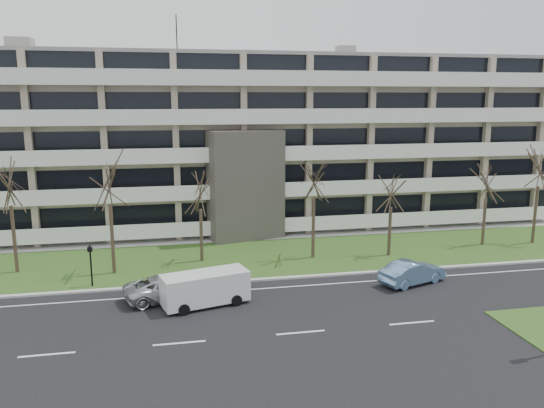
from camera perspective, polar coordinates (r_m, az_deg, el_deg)
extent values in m
plane|color=black|center=(27.37, 3.09, -13.65)|extent=(160.00, 160.00, 0.00)
cube|color=#36551C|center=(39.27, -1.61, -5.72)|extent=(90.00, 10.00, 0.06)
cube|color=#B2B2AD|center=(34.59, -0.21, -8.06)|extent=(90.00, 0.35, 0.12)
cube|color=#B2B2AD|center=(44.49, -2.80, -3.66)|extent=(90.00, 2.00, 0.08)
cube|color=white|center=(33.22, 0.30, -9.00)|extent=(90.00, 0.12, 0.01)
cube|color=tan|center=(50.07, -4.07, 6.68)|extent=(60.00, 12.00, 15.00)
cube|color=gray|center=(50.03, -4.20, 15.45)|extent=(60.50, 12.50, 0.30)
cube|color=#4C4742|center=(43.55, -2.85, 2.02)|extent=(6.39, 3.69, 9.00)
cube|color=black|center=(43.83, -2.78, -1.25)|extent=(4.92, 1.19, 3.50)
cube|color=gray|center=(51.08, -25.45, 15.18)|extent=(2.00, 2.00, 1.20)
cylinder|color=black|center=(49.83, -10.22, 17.46)|extent=(0.10, 0.10, 3.50)
cube|color=black|center=(44.95, -3.01, -0.80)|extent=(58.00, 0.10, 1.80)
cube|color=white|center=(44.63, -2.86, -2.87)|extent=(58.00, 1.40, 0.22)
cube|color=white|center=(43.86, -2.74, -2.31)|extent=(58.00, 0.08, 1.00)
cube|color=black|center=(44.41, -3.05, 2.98)|extent=(58.00, 0.10, 1.80)
cube|color=white|center=(43.99, -2.90, 0.92)|extent=(58.00, 1.40, 0.22)
cube|color=white|center=(43.25, -2.78, 1.55)|extent=(58.00, 0.08, 1.00)
cube|color=black|center=(44.07, -3.09, 6.84)|extent=(58.00, 0.10, 1.80)
cube|color=white|center=(43.55, -2.94, 4.81)|extent=(58.00, 1.40, 0.22)
cube|color=white|center=(42.84, -2.82, 5.51)|extent=(58.00, 0.08, 1.00)
cube|color=black|center=(43.94, -3.13, 10.75)|extent=(58.00, 0.10, 1.80)
cube|color=white|center=(43.31, -2.98, 8.75)|extent=(58.00, 1.40, 0.22)
cube|color=white|center=(42.64, -2.86, 9.52)|extent=(58.00, 0.08, 1.00)
cube|color=black|center=(44.01, -3.17, 14.65)|extent=(58.00, 0.10, 1.80)
cube|color=white|center=(43.28, -3.02, 12.72)|extent=(58.00, 1.40, 0.22)
cube|color=white|center=(42.65, -2.90, 13.55)|extent=(58.00, 0.08, 1.00)
imported|color=#B9BCC1|center=(31.89, -11.13, -8.79)|extent=(5.46, 3.61, 1.39)
imported|color=#74A1CA|center=(34.88, 14.88, -7.11)|extent=(4.76, 2.99, 1.48)
cube|color=silver|center=(30.54, -7.20, -8.90)|extent=(5.16, 2.98, 1.71)
cube|color=black|center=(30.38, -7.22, -8.02)|extent=(4.78, 2.76, 0.63)
cube|color=silver|center=(31.35, -3.18, -8.54)|extent=(0.74, 1.73, 1.08)
cylinder|color=black|center=(29.58, -9.45, -11.15)|extent=(0.67, 0.38, 0.63)
cylinder|color=black|center=(31.19, -10.41, -9.97)|extent=(0.67, 0.38, 0.63)
cylinder|color=black|center=(30.50, -3.84, -10.30)|extent=(0.67, 0.38, 0.63)
cylinder|color=black|center=(32.07, -5.08, -9.22)|extent=(0.67, 0.38, 0.63)
cylinder|color=black|center=(34.81, -18.89, -6.34)|extent=(0.11, 0.11, 2.69)
cube|color=black|center=(34.51, -19.00, -4.64)|extent=(0.30, 0.27, 0.29)
sphere|color=red|center=(34.51, -19.00, -4.64)|extent=(0.13, 0.13, 0.13)
cylinder|color=#382B21|center=(39.24, -25.97, -3.47)|extent=(0.24, 0.24, 4.59)
cylinder|color=#382B21|center=(36.61, -16.79, -3.68)|extent=(0.24, 0.24, 4.74)
cylinder|color=#382B21|center=(38.12, -7.61, -3.39)|extent=(0.24, 0.24, 3.84)
cylinder|color=#382B21|center=(38.63, 4.46, -2.68)|extent=(0.24, 0.24, 4.43)
cylinder|color=#382B21|center=(40.16, 12.54, -2.92)|extent=(0.24, 0.24, 3.68)
cylinder|color=#382B21|center=(45.22, 21.84, -1.78)|extent=(0.24, 0.24, 3.84)
cylinder|color=#382B21|center=(47.31, 26.43, -1.08)|extent=(0.24, 0.24, 4.69)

